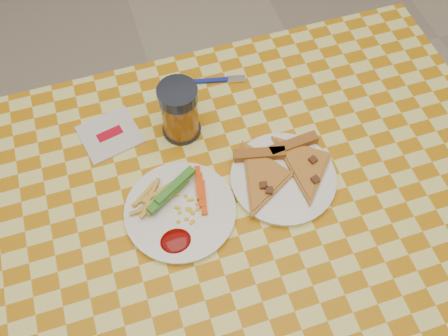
{
  "coord_description": "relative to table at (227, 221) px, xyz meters",
  "views": [
    {
      "loc": [
        -0.15,
        -0.44,
        1.69
      ],
      "look_at": [
        0.02,
        0.08,
        0.78
      ],
      "focal_mm": 40.0,
      "sensor_mm": 36.0,
      "label": 1
    }
  ],
  "objects": [
    {
      "name": "fries_veggies",
      "position": [
        -0.11,
        0.03,
        0.1
      ],
      "size": [
        0.19,
        0.18,
        0.04
      ],
      "color": "#F9C24F",
      "rests_on": "plate_left"
    },
    {
      "name": "pizza_slices",
      "position": [
        0.14,
        0.04,
        0.09
      ],
      "size": [
        0.26,
        0.24,
        0.02
      ],
      "color": "#B79338",
      "rests_on": "plate_right"
    },
    {
      "name": "plate_left",
      "position": [
        -0.1,
        0.01,
        0.08
      ],
      "size": [
        0.28,
        0.28,
        0.01
      ],
      "primitive_type": "cylinder",
      "rotation": [
        0.0,
        0.0,
        0.27
      ],
      "color": "white",
      "rests_on": "table"
    },
    {
      "name": "table",
      "position": [
        0.0,
        0.0,
        0.0
      ],
      "size": [
        1.28,
        0.88,
        0.76
      ],
      "color": "silver",
      "rests_on": "ground"
    },
    {
      "name": "ground",
      "position": [
        0.0,
        0.0,
        -0.68
      ],
      "size": [
        8.0,
        8.0,
        0.0
      ],
      "primitive_type": "plane",
      "color": "#BCAC97",
      "rests_on": "ground"
    },
    {
      "name": "napkin",
      "position": [
        -0.2,
        0.25,
        0.08
      ],
      "size": [
        0.15,
        0.14,
        0.01
      ],
      "rotation": [
        0.0,
        0.0,
        0.22
      ],
      "color": "silver",
      "rests_on": "table"
    },
    {
      "name": "plate_right",
      "position": [
        0.13,
        0.02,
        0.08
      ],
      "size": [
        0.23,
        0.23,
        0.01
      ],
      "primitive_type": "cylinder",
      "rotation": [
        0.0,
        0.0,
        0.06
      ],
      "color": "white",
      "rests_on": "table"
    },
    {
      "name": "fork",
      "position": [
        0.08,
        0.33,
        0.08
      ],
      "size": [
        0.14,
        0.05,
        0.01
      ],
      "rotation": [
        0.0,
        0.0,
        -0.22
      ],
      "color": "#152396",
      "rests_on": "table"
    },
    {
      "name": "drink_glass",
      "position": [
        -0.04,
        0.22,
        0.14
      ],
      "size": [
        0.09,
        0.09,
        0.14
      ],
      "color": "black",
      "rests_on": "table"
    }
  ]
}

